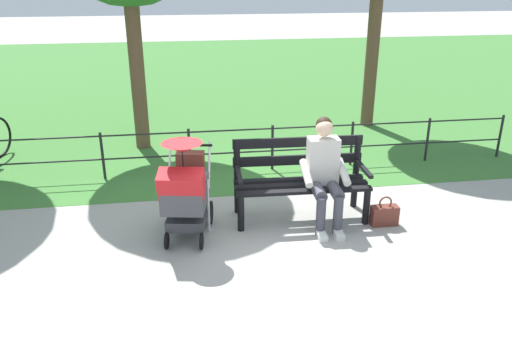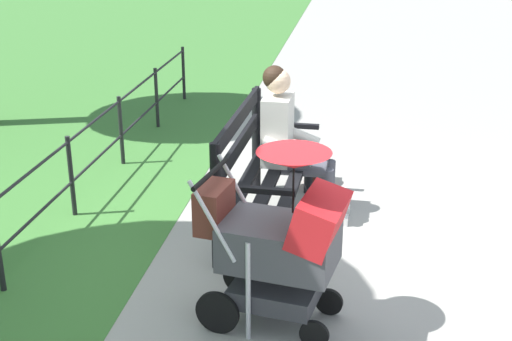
{
  "view_description": "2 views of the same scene",
  "coord_description": "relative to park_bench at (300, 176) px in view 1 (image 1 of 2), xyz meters",
  "views": [
    {
      "loc": [
        0.7,
        5.39,
        2.85
      ],
      "look_at": [
        -0.08,
        0.23,
        0.77
      ],
      "focal_mm": 35.5,
      "sensor_mm": 36.0,
      "label": 1
    },
    {
      "loc": [
        4.46,
        0.66,
        2.5
      ],
      "look_at": [
        -0.02,
        -0.04,
        0.73
      ],
      "focal_mm": 49.15,
      "sensor_mm": 36.0,
      "label": 2
    }
  ],
  "objects": [
    {
      "name": "person_on_bench",
      "position": [
        -0.24,
        0.22,
        0.15
      ],
      "size": [
        0.54,
        0.74,
        1.28
      ],
      "color": "#42424C",
      "rests_on": "ground"
    },
    {
      "name": "handbag",
      "position": [
        -0.95,
        0.41,
        -0.4
      ],
      "size": [
        0.32,
        0.14,
        0.37
      ],
      "color": "brown",
      "rests_on": "ground"
    },
    {
      "name": "stroller",
      "position": [
        1.38,
        0.34,
        0.07
      ],
      "size": [
        0.64,
        0.95,
        1.15
      ],
      "color": "black",
      "rests_on": "ground"
    },
    {
      "name": "ground_plane",
      "position": [
        0.67,
        0.12,
        -0.53
      ],
      "size": [
        60.0,
        60.0,
        0.0
      ],
      "primitive_type": "plane",
      "color": "#9E9B93"
    },
    {
      "name": "grass_lawn",
      "position": [
        0.67,
        -8.68,
        -0.52
      ],
      "size": [
        40.0,
        16.0,
        0.01
      ],
      "primitive_type": "cube",
      "color": "#3D7533",
      "rests_on": "ground"
    },
    {
      "name": "park_bench",
      "position": [
        0.0,
        0.0,
        0.0
      ],
      "size": [
        1.62,
        0.65,
        0.96
      ],
      "color": "black",
      "rests_on": "ground"
    },
    {
      "name": "park_fence",
      "position": [
        0.17,
        -1.57,
        -0.1
      ],
      "size": [
        8.7,
        0.04,
        0.7
      ],
      "color": "black",
      "rests_on": "ground"
    }
  ]
}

